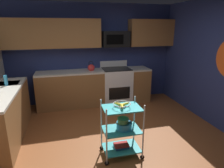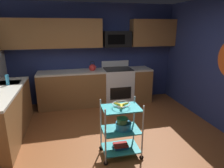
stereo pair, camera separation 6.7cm
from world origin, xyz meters
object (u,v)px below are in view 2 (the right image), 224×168
(rolling_cart, at_px, (121,130))
(book_stack, at_px, (121,146))
(mixing_bowl_large, at_px, (124,126))
(oven_range, at_px, (118,85))
(microwave, at_px, (117,39))
(mixing_bowl_small, at_px, (122,120))
(kettle, at_px, (93,68))
(dish_soap_bottle, at_px, (7,80))
(fruit_bowl, at_px, (121,105))

(rolling_cart, xyz_separation_m, book_stack, (0.00, 0.00, -0.29))
(rolling_cart, height_order, mixing_bowl_large, rolling_cart)
(oven_range, distance_m, mixing_bowl_large, 2.35)
(mixing_bowl_large, relative_size, book_stack, 1.07)
(microwave, height_order, mixing_bowl_large, microwave)
(mixing_bowl_small, distance_m, kettle, 2.34)
(oven_range, bearing_deg, book_stack, -103.35)
(microwave, relative_size, mixing_bowl_large, 2.78)
(rolling_cart, relative_size, book_stack, 3.89)
(microwave, relative_size, book_stack, 2.98)
(oven_range, relative_size, mixing_bowl_large, 4.37)
(kettle, distance_m, dish_soap_bottle, 2.01)
(book_stack, bearing_deg, kettle, 93.18)
(mixing_bowl_large, xyz_separation_m, dish_soap_bottle, (-1.95, 1.37, 0.50))
(fruit_bowl, bearing_deg, mixing_bowl_large, 0.00)
(book_stack, bearing_deg, mixing_bowl_small, -33.12)
(microwave, distance_m, dish_soap_bottle, 2.75)
(fruit_bowl, height_order, dish_soap_bottle, dish_soap_bottle)
(microwave, xyz_separation_m, kettle, (-0.67, -0.11, -0.70))
(mixing_bowl_large, xyz_separation_m, book_stack, (-0.04, -0.00, -0.36))
(mixing_bowl_small, height_order, dish_soap_bottle, dish_soap_bottle)
(microwave, bearing_deg, oven_range, -89.74)
(oven_range, relative_size, microwave, 1.57)
(fruit_bowl, relative_size, book_stack, 1.16)
(fruit_bowl, height_order, mixing_bowl_large, fruit_bowl)
(mixing_bowl_large, bearing_deg, kettle, 94.24)
(oven_range, distance_m, dish_soap_bottle, 2.68)
(microwave, height_order, dish_soap_bottle, microwave)
(mixing_bowl_large, distance_m, kettle, 2.35)
(mixing_bowl_large, bearing_deg, oven_range, 77.66)
(rolling_cart, distance_m, mixing_bowl_large, 0.08)
(fruit_bowl, bearing_deg, oven_range, 76.65)
(book_stack, relative_size, kettle, 0.89)
(kettle, relative_size, dish_soap_bottle, 1.32)
(microwave, xyz_separation_m, book_stack, (-0.55, -2.40, -1.54))
(rolling_cart, xyz_separation_m, mixing_bowl_small, (0.02, -0.01, 0.16))
(microwave, distance_m, rolling_cart, 2.76)
(rolling_cart, height_order, mixing_bowl_small, rolling_cart)
(microwave, distance_m, mixing_bowl_small, 2.70)
(fruit_bowl, xyz_separation_m, book_stack, (0.00, -0.00, -0.72))
(fruit_bowl, relative_size, dish_soap_bottle, 1.36)
(rolling_cart, xyz_separation_m, fruit_bowl, (0.00, 0.00, 0.42))
(book_stack, relative_size, dish_soap_bottle, 1.17)
(microwave, distance_m, kettle, 0.98)
(kettle, bearing_deg, rolling_cart, -86.82)
(microwave, bearing_deg, mixing_bowl_small, -102.30)
(mixing_bowl_large, distance_m, mixing_bowl_small, 0.10)
(oven_range, height_order, fruit_bowl, oven_range)
(microwave, height_order, rolling_cart, microwave)
(book_stack, height_order, dish_soap_bottle, dish_soap_bottle)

